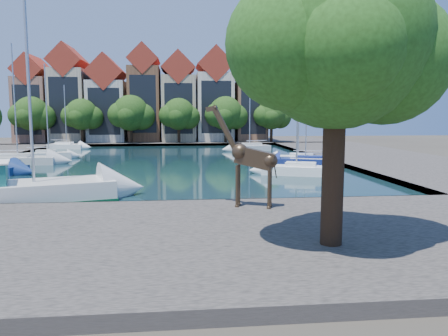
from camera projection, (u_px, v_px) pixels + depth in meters
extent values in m
plane|color=#38332B|center=(145.00, 209.00, 24.35)|extent=(160.00, 160.00, 0.00)
cube|color=black|center=(161.00, 162.00, 48.04)|extent=(38.00, 50.00, 0.08)
cube|color=#524B47|center=(131.00, 241.00, 17.41)|extent=(50.00, 14.00, 0.50)
cube|color=#524B47|center=(168.00, 142.00, 79.60)|extent=(60.00, 16.00, 0.50)
cube|color=#524B47|center=(379.00, 158.00, 50.59)|extent=(14.00, 52.00, 0.50)
cylinder|color=#332114|center=(333.00, 170.00, 15.84)|extent=(0.80, 0.80, 5.50)
sphere|color=#1E4213|center=(337.00, 38.00, 15.27)|extent=(6.40, 6.40, 6.40)
sphere|color=#1E4213|center=(385.00, 59.00, 15.84)|extent=(4.80, 4.80, 4.80)
sphere|color=#1E4213|center=(291.00, 45.00, 14.74)|extent=(4.48, 4.48, 4.48)
cube|color=#976552|center=(36.00, 110.00, 76.53)|extent=(5.39, 9.00, 11.00)
cube|color=maroon|center=(34.00, 71.00, 75.71)|extent=(5.44, 9.18, 5.44)
cube|color=black|center=(27.00, 110.00, 72.11)|extent=(4.40, 0.05, 8.25)
cube|color=#BDAC91|center=(71.00, 106.00, 77.06)|extent=(5.88, 9.00, 12.50)
cube|color=maroon|center=(69.00, 62.00, 76.13)|extent=(5.94, 9.18, 5.94)
cube|color=black|center=(64.00, 105.00, 72.64)|extent=(4.80, 0.05, 9.38)
cube|color=beige|center=(108.00, 112.00, 77.85)|extent=(6.37, 9.00, 10.50)
cube|color=maroon|center=(107.00, 73.00, 77.03)|extent=(6.43, 9.18, 6.43)
cube|color=black|center=(104.00, 111.00, 73.43)|extent=(5.20, 0.05, 7.88)
cube|color=brown|center=(145.00, 105.00, 78.36)|extent=(5.39, 9.00, 13.00)
cube|color=maroon|center=(144.00, 61.00, 77.42)|extent=(5.44, 9.18, 5.44)
cube|color=black|center=(143.00, 104.00, 73.94)|extent=(4.40, 0.05, 9.75)
cube|color=tan|center=(179.00, 109.00, 79.07)|extent=(5.88, 9.00, 11.50)
cube|color=maroon|center=(178.00, 69.00, 78.21)|extent=(5.94, 9.18, 5.94)
cube|color=black|center=(179.00, 109.00, 74.65)|extent=(4.80, 0.05, 8.62)
cube|color=beige|center=(214.00, 108.00, 79.71)|extent=(6.37, 9.00, 12.00)
cube|color=maroon|center=(214.00, 66.00, 78.80)|extent=(6.43, 9.18, 6.43)
cube|color=black|center=(216.00, 107.00, 75.29)|extent=(5.20, 0.05, 9.00)
cube|color=brown|center=(249.00, 112.00, 80.47)|extent=(5.39, 9.00, 10.50)
cube|color=maroon|center=(250.00, 76.00, 79.68)|extent=(5.44, 9.18, 5.44)
cube|color=black|center=(254.00, 112.00, 76.05)|extent=(4.40, 0.05, 7.88)
cylinder|color=#332114|center=(32.00, 134.00, 71.68)|extent=(0.50, 0.50, 3.20)
sphere|color=#1D360F|center=(31.00, 114.00, 71.28)|extent=(5.60, 5.60, 5.60)
sphere|color=#1D360F|center=(43.00, 117.00, 71.82)|extent=(4.20, 4.20, 4.20)
sphere|color=#1D360F|center=(21.00, 115.00, 70.76)|extent=(3.92, 3.92, 3.92)
cylinder|color=#332114|center=(82.00, 133.00, 72.51)|extent=(0.50, 0.50, 3.20)
sphere|color=#1D360F|center=(82.00, 114.00, 72.12)|extent=(5.20, 5.20, 5.20)
sphere|color=#1D360F|center=(92.00, 117.00, 72.64)|extent=(3.90, 3.90, 3.90)
sphere|color=#1D360F|center=(72.00, 116.00, 71.61)|extent=(3.64, 3.64, 3.64)
cylinder|color=#332114|center=(131.00, 133.00, 73.33)|extent=(0.50, 0.50, 3.20)
sphere|color=#1D360F|center=(131.00, 113.00, 72.91)|extent=(6.00, 6.00, 6.00)
sphere|color=#1D360F|center=(142.00, 116.00, 73.47)|extent=(4.50, 4.50, 4.50)
sphere|color=#1D360F|center=(120.00, 115.00, 72.39)|extent=(4.20, 4.20, 4.20)
cylinder|color=#332114|center=(179.00, 133.00, 74.15)|extent=(0.50, 0.50, 3.20)
sphere|color=#1D360F|center=(179.00, 114.00, 73.76)|extent=(5.40, 5.40, 5.40)
sphere|color=#1D360F|center=(188.00, 117.00, 74.29)|extent=(4.05, 4.05, 4.05)
sphere|color=#1D360F|center=(170.00, 116.00, 73.24)|extent=(3.78, 3.78, 3.78)
cylinder|color=#332114|center=(226.00, 133.00, 74.98)|extent=(0.50, 0.50, 3.20)
sphere|color=#1D360F|center=(226.00, 113.00, 74.57)|extent=(5.80, 5.80, 5.80)
sphere|color=#1D360F|center=(236.00, 117.00, 75.11)|extent=(4.35, 4.35, 4.35)
sphere|color=#1D360F|center=(217.00, 115.00, 74.04)|extent=(4.06, 4.06, 4.06)
cylinder|color=#332114|center=(271.00, 133.00, 75.80)|extent=(0.50, 0.50, 3.20)
sphere|color=#1D360F|center=(272.00, 114.00, 75.41)|extent=(5.20, 5.20, 5.20)
sphere|color=#1D360F|center=(280.00, 117.00, 75.93)|extent=(3.90, 3.90, 3.90)
sphere|color=#1D360F|center=(264.00, 116.00, 74.90)|extent=(3.64, 3.64, 3.64)
cylinder|color=#3D2D1E|center=(237.00, 186.00, 22.47)|extent=(0.17, 0.17, 2.18)
cylinder|color=#3D2D1E|center=(239.00, 185.00, 22.91)|extent=(0.17, 0.17, 2.18)
cylinder|color=#3D2D1E|center=(269.00, 188.00, 22.08)|extent=(0.17, 0.17, 2.18)
cylinder|color=#3D2D1E|center=(270.00, 186.00, 22.52)|extent=(0.17, 0.17, 2.18)
cube|color=#3D2D1E|center=(255.00, 158.00, 22.31)|extent=(2.18, 1.25, 1.27)
cylinder|color=#3D2D1E|center=(226.00, 130.00, 22.50)|extent=(1.42, 0.76, 2.25)
cube|color=#3D2D1E|center=(212.00, 109.00, 22.54)|extent=(0.63, 0.38, 0.34)
cube|color=silver|center=(8.00, 191.00, 25.41)|extent=(12.44, 7.00, 1.49)
cylinder|color=#B2B2B7|center=(29.00, 85.00, 25.22)|extent=(0.18, 0.18, 11.44)
cube|color=beige|center=(18.00, 160.00, 45.40)|extent=(7.70, 2.99, 1.02)
cube|color=beige|center=(18.00, 156.00, 45.35)|extent=(3.40, 2.00, 0.57)
cylinder|color=#B2B2B7|center=(14.00, 101.00, 44.65)|extent=(0.14, 0.14, 11.55)
cube|color=white|center=(49.00, 155.00, 51.12)|extent=(5.24, 2.91, 0.96)
cube|color=white|center=(49.00, 152.00, 51.08)|extent=(2.41, 1.71, 0.53)
cylinder|color=#B2B2B7|center=(47.00, 109.00, 50.46)|extent=(0.13, 0.13, 10.19)
cube|color=white|center=(67.00, 146.00, 66.18)|extent=(5.80, 3.26, 0.92)
cube|color=white|center=(67.00, 144.00, 66.14)|extent=(2.67, 1.91, 0.51)
cylinder|color=#B2B2B7|center=(65.00, 115.00, 65.61)|extent=(0.12, 0.12, 8.85)
cube|color=white|center=(296.00, 169.00, 37.56)|extent=(6.15, 3.95, 1.00)
cube|color=white|center=(296.00, 165.00, 37.52)|extent=(2.88, 2.23, 0.55)
cylinder|color=#B2B2B7|center=(298.00, 106.00, 36.91)|extent=(0.13, 0.13, 10.15)
cube|color=navy|center=(305.00, 161.00, 45.22)|extent=(6.78, 3.66, 0.84)
cube|color=navy|center=(305.00, 158.00, 45.19)|extent=(3.10, 2.18, 0.47)
cylinder|color=#B2B2B7|center=(307.00, 113.00, 44.63)|extent=(0.11, 0.11, 9.31)
cube|color=white|center=(298.00, 158.00, 48.01)|extent=(5.89, 2.98, 0.85)
cube|color=white|center=(298.00, 155.00, 47.98)|extent=(2.67, 1.81, 0.47)
cylinder|color=#B2B2B7|center=(299.00, 112.00, 47.40)|extent=(0.11, 0.11, 9.51)
cube|color=silver|center=(250.00, 147.00, 62.26)|extent=(6.17, 3.31, 1.00)
cube|color=silver|center=(250.00, 145.00, 62.22)|extent=(2.82, 1.97, 0.56)
cylinder|color=#B2B2B7|center=(250.00, 113.00, 61.65)|extent=(0.13, 0.13, 9.30)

